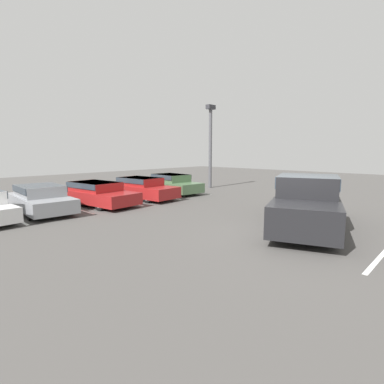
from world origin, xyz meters
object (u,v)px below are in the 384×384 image
at_px(pickup_truck, 307,202).
at_px(traffic_cone, 305,200).
at_px(parked_sedan_c, 96,193).
at_px(wheel_stop_curb, 123,191).
at_px(parked_sedan_d, 141,187).
at_px(parked_sedan_b, 41,198).
at_px(light_post, 210,141).
at_px(parked_sedan_e, 171,183).

relative_size(pickup_truck, traffic_cone, 10.49).
xyz_separation_m(parked_sedan_c, wheel_stop_curb, (3.45, 2.81, -0.55)).
bearing_deg(parked_sedan_d, parked_sedan_b, -95.40).
bearing_deg(traffic_cone, parked_sedan_c, 131.85).
relative_size(light_post, wheel_stop_curb, 3.61).
xyz_separation_m(parked_sedan_d, parked_sedan_e, (2.70, 0.37, 0.01)).
distance_m(traffic_cone, wheel_stop_curb, 11.20).
relative_size(parked_sedan_b, parked_sedan_c, 0.88).
relative_size(parked_sedan_e, light_post, 0.75).
xyz_separation_m(pickup_truck, parked_sedan_e, (2.58, 9.83, -0.27)).
xyz_separation_m(parked_sedan_b, parked_sedan_d, (5.40, -0.09, -0.01)).
bearing_deg(parked_sedan_b, pickup_truck, 34.15).
bearing_deg(parked_sedan_b, parked_sedan_d, 93.19).
bearing_deg(parked_sedan_c, wheel_stop_curb, 123.46).
height_order(parked_sedan_d, light_post, light_post).
bearing_deg(parked_sedan_b, traffic_cone, 55.14).
relative_size(parked_sedan_c, parked_sedan_d, 1.07).
bearing_deg(parked_sedan_e, wheel_stop_curb, -136.06).
xyz_separation_m(traffic_cone, wheel_stop_curb, (-3.55, 10.62, -0.21)).
bearing_deg(light_post, traffic_cone, -106.01).
bearing_deg(light_post, parked_sedan_c, -178.42).
xyz_separation_m(parked_sedan_c, light_post, (9.32, 0.26, 2.77)).
bearing_deg(wheel_stop_curb, traffic_cone, -71.53).
bearing_deg(traffic_cone, pickup_truck, -157.14).
relative_size(parked_sedan_c, wheel_stop_curb, 3.02).
distance_m(pickup_truck, light_post, 12.00).
distance_m(pickup_truck, parked_sedan_e, 10.17).
relative_size(parked_sedan_c, traffic_cone, 8.20).
relative_size(pickup_truck, parked_sedan_c, 1.28).
distance_m(parked_sedan_b, light_post, 12.28).
xyz_separation_m(pickup_truck, wheel_stop_curb, (0.58, 12.36, -0.85)).
bearing_deg(parked_sedan_e, parked_sedan_c, -81.51).
distance_m(pickup_truck, wheel_stop_curb, 12.41).
relative_size(parked_sedan_d, wheel_stop_curb, 2.81).
bearing_deg(parked_sedan_b, parked_sedan_e, 96.12).
bearing_deg(parked_sedan_e, light_post, 95.32).
bearing_deg(parked_sedan_d, light_post, 88.58).
bearing_deg(pickup_truck, wheel_stop_curb, 67.07).
distance_m(parked_sedan_c, wheel_stop_curb, 4.48).
xyz_separation_m(parked_sedan_b, traffic_cone, (9.65, -7.81, -0.37)).
height_order(pickup_truck, parked_sedan_b, pickup_truck).
relative_size(pickup_truck, parked_sedan_b, 1.46).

